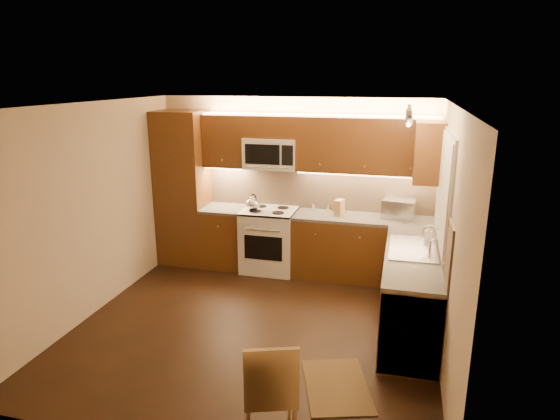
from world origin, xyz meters
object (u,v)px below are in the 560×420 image
(sink, at_px, (414,243))
(stove, at_px, (269,240))
(kettle, at_px, (253,202))
(toaster_oven, at_px, (399,209))
(knife_block, at_px, (339,207))
(dining_chair, at_px, (270,389))
(microwave, at_px, (271,153))
(soap_bottle, at_px, (428,233))

(sink, bearing_deg, stove, 150.64)
(kettle, bearing_deg, toaster_oven, 27.00)
(sink, height_order, knife_block, knife_block)
(dining_chair, bearing_deg, microwave, 85.58)
(sink, height_order, soap_bottle, soap_bottle)
(kettle, height_order, soap_bottle, kettle)
(dining_chair, bearing_deg, kettle, 90.05)
(kettle, xyz_separation_m, soap_bottle, (2.39, -0.69, -0.05))
(toaster_oven, xyz_separation_m, dining_chair, (-0.87, -3.50, -0.57))
(microwave, relative_size, soap_bottle, 4.18)
(knife_block, bearing_deg, toaster_oven, 22.61)
(stove, xyz_separation_m, dining_chair, (0.95, -3.38, -0.00))
(microwave, xyz_separation_m, sink, (2.00, -1.26, -0.74))
(sink, xyz_separation_m, kettle, (-2.22, 1.04, 0.07))
(sink, relative_size, knife_block, 3.93)
(kettle, height_order, toaster_oven, kettle)
(microwave, bearing_deg, sink, -32.21)
(knife_block, xyz_separation_m, dining_chair, (-0.05, -3.43, -0.55))
(knife_block, height_order, dining_chair, knife_block)
(microwave, distance_m, soap_bottle, 2.46)
(sink, distance_m, dining_chair, 2.54)
(kettle, xyz_separation_m, toaster_oven, (2.04, 0.21, -0.01))
(stove, bearing_deg, knife_block, 2.88)
(stove, xyz_separation_m, knife_block, (1.00, 0.05, 0.55))
(soap_bottle, bearing_deg, microwave, 157.84)
(kettle, bearing_deg, soap_bottle, 4.99)
(dining_chair, bearing_deg, sink, 45.41)
(kettle, xyz_separation_m, knife_block, (1.23, 0.14, -0.03))
(stove, bearing_deg, sink, -29.36)
(microwave, bearing_deg, soap_bottle, -22.72)
(toaster_oven, relative_size, knife_block, 1.96)
(sink, relative_size, toaster_oven, 2.01)
(dining_chair, bearing_deg, soap_bottle, 45.27)
(stove, xyz_separation_m, sink, (2.00, -1.12, 0.52))
(knife_block, bearing_deg, sink, -32.50)
(soap_bottle, bearing_deg, knife_block, 145.35)
(soap_bottle, bearing_deg, dining_chair, -114.63)
(toaster_oven, bearing_deg, kettle, -164.57)
(microwave, distance_m, knife_block, 1.23)
(sink, xyz_separation_m, knife_block, (-1.00, 1.18, 0.03))
(toaster_oven, distance_m, soap_bottle, 0.97)
(microwave, bearing_deg, toaster_oven, -0.23)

